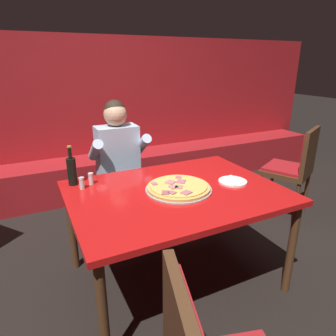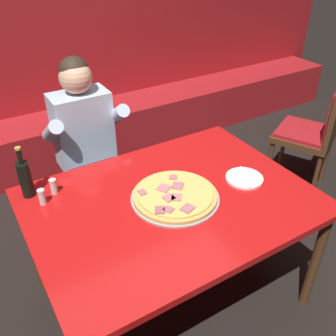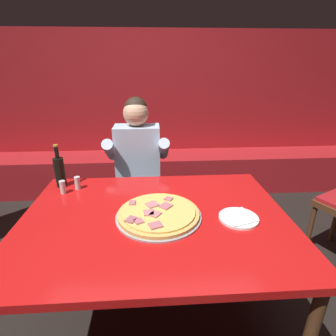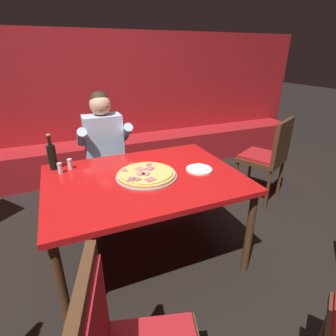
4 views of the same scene
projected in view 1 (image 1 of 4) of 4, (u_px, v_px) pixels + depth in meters
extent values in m
plane|color=black|center=(175.00, 278.00, 2.34)|extent=(24.00, 24.00, 0.00)
cube|color=#A3191E|center=(98.00, 114.00, 3.87)|extent=(6.80, 0.16, 1.90)
cube|color=#A3191E|center=(109.00, 174.00, 3.84)|extent=(6.46, 0.48, 0.46)
cylinder|color=#4C2D19|center=(103.00, 317.00, 1.54)|extent=(0.06, 0.06, 0.71)
cylinder|color=#4C2D19|center=(291.00, 250.00, 2.09)|extent=(0.06, 0.06, 0.71)
cylinder|color=#4C2D19|center=(72.00, 229.00, 2.35)|extent=(0.06, 0.06, 0.71)
cylinder|color=#4C2D19|center=(214.00, 197.00, 2.90)|extent=(0.06, 0.06, 0.71)
cube|color=red|center=(176.00, 193.00, 2.10)|extent=(1.46, 1.08, 0.04)
cylinder|color=#9E9EA3|center=(179.00, 189.00, 2.09)|extent=(0.47, 0.47, 0.01)
cylinder|color=#DBA856|center=(179.00, 187.00, 2.09)|extent=(0.44, 0.44, 0.02)
cylinder|color=#E5BC5B|center=(179.00, 186.00, 2.08)|extent=(0.40, 0.40, 0.01)
cube|color=#B76670|center=(154.00, 184.00, 2.09)|extent=(0.04, 0.05, 0.01)
cube|color=#C6757A|center=(173.00, 187.00, 2.04)|extent=(0.06, 0.06, 0.01)
cube|color=#C6757A|center=(179.00, 187.00, 2.04)|extent=(0.07, 0.08, 0.01)
cube|color=#B76670|center=(187.00, 192.00, 1.95)|extent=(0.08, 0.07, 0.01)
cube|color=#C6757A|center=(170.00, 182.00, 2.12)|extent=(0.08, 0.08, 0.01)
cube|color=#B76670|center=(178.00, 177.00, 2.21)|extent=(0.06, 0.06, 0.01)
cube|color=#B76670|center=(172.00, 193.00, 1.95)|extent=(0.06, 0.06, 0.01)
cube|color=#A85B66|center=(166.00, 193.00, 1.95)|extent=(0.07, 0.07, 0.01)
cube|color=#B76670|center=(181.00, 182.00, 2.13)|extent=(0.09, 0.09, 0.01)
cylinder|color=white|center=(233.00, 181.00, 2.22)|extent=(0.21, 0.21, 0.01)
cube|color=white|center=(233.00, 180.00, 2.22)|extent=(0.19, 0.19, 0.01)
cylinder|color=black|center=(72.00, 172.00, 2.15)|extent=(0.07, 0.07, 0.20)
cylinder|color=black|center=(70.00, 153.00, 2.11)|extent=(0.03, 0.03, 0.08)
cylinder|color=#B29933|center=(69.00, 147.00, 2.09)|extent=(0.03, 0.03, 0.01)
cylinder|color=silver|center=(82.00, 184.00, 2.10)|extent=(0.04, 0.04, 0.07)
cylinder|color=silver|center=(82.00, 186.00, 2.10)|extent=(0.03, 0.03, 0.04)
cylinder|color=silver|center=(81.00, 178.00, 2.09)|extent=(0.04, 0.04, 0.01)
cylinder|color=silver|center=(91.00, 179.00, 2.18)|extent=(0.04, 0.04, 0.07)
cylinder|color=#28231E|center=(91.00, 181.00, 2.19)|extent=(0.03, 0.03, 0.04)
cylinder|color=silver|center=(91.00, 174.00, 2.17)|extent=(0.04, 0.04, 0.01)
ellipsoid|color=black|center=(121.00, 239.00, 2.77)|extent=(0.11, 0.24, 0.09)
ellipsoid|color=black|center=(141.00, 234.00, 2.85)|extent=(0.11, 0.24, 0.09)
cylinder|color=#282833|center=(120.00, 222.00, 2.70)|extent=(0.11, 0.11, 0.43)
cylinder|color=#282833|center=(141.00, 217.00, 2.79)|extent=(0.11, 0.11, 0.43)
cube|color=#282833|center=(126.00, 187.00, 2.74)|extent=(0.34, 0.40, 0.12)
cube|color=silver|center=(118.00, 153.00, 2.81)|extent=(0.38, 0.22, 0.52)
cylinder|color=silver|center=(96.00, 150.00, 2.63)|extent=(0.09, 0.30, 0.25)
cylinder|color=silver|center=(142.00, 144.00, 2.81)|extent=(0.09, 0.30, 0.25)
sphere|color=#D6A884|center=(115.00, 115.00, 2.69)|extent=(0.21, 0.21, 0.21)
sphere|color=#2D2319|center=(115.00, 110.00, 2.69)|extent=(0.19, 0.19, 0.19)
cylinder|color=#4C2D19|center=(271.00, 184.00, 3.50)|extent=(0.04, 0.04, 0.47)
cylinder|color=#4C2D19|center=(259.00, 195.00, 3.22)|extent=(0.04, 0.04, 0.47)
cylinder|color=#4C2D19|center=(306.00, 193.00, 3.28)|extent=(0.04, 0.04, 0.47)
cylinder|color=#4C2D19|center=(296.00, 205.00, 3.00)|extent=(0.04, 0.04, 0.47)
cube|color=#4C2D19|center=(286.00, 171.00, 3.16)|extent=(0.59, 0.59, 0.05)
cube|color=#A3191E|center=(286.00, 168.00, 3.15)|extent=(0.54, 0.54, 0.03)
cube|color=#4C2D19|center=(310.00, 152.00, 2.96)|extent=(0.41, 0.23, 0.46)
cube|color=#A3191E|center=(307.00, 151.00, 2.98)|extent=(0.33, 0.18, 0.38)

